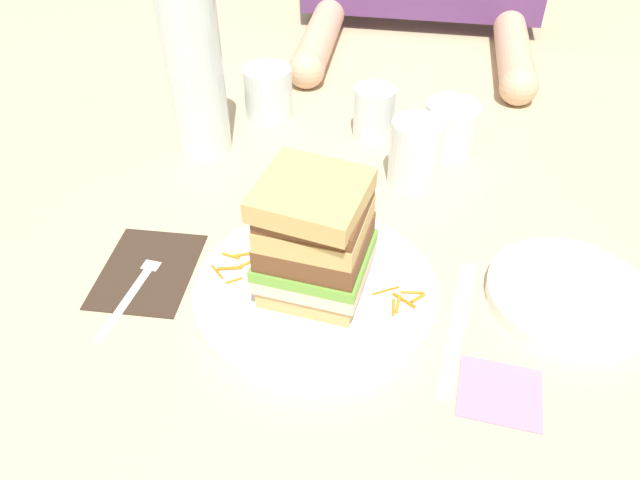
# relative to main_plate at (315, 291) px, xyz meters

# --- Properties ---
(ground_plane) EXTENTS (3.00, 3.00, 0.00)m
(ground_plane) POSITION_rel_main_plate_xyz_m (-0.01, 0.03, -0.01)
(ground_plane) COLOR #C6B289
(main_plate) EXTENTS (0.27, 0.27, 0.02)m
(main_plate) POSITION_rel_main_plate_xyz_m (0.00, 0.00, 0.00)
(main_plate) COLOR white
(main_plate) RESTS_ON ground_plane
(sandwich) EXTENTS (0.12, 0.12, 0.14)m
(sandwich) POSITION_rel_main_plate_xyz_m (-0.00, -0.00, 0.08)
(sandwich) COLOR tan
(sandwich) RESTS_ON main_plate
(carrot_shred_0) EXTENTS (0.03, 0.02, 0.00)m
(carrot_shred_0) POSITION_rel_main_plate_xyz_m (-0.09, 0.03, 0.01)
(carrot_shred_0) COLOR orange
(carrot_shred_0) RESTS_ON main_plate
(carrot_shred_1) EXTENTS (0.02, 0.01, 0.00)m
(carrot_shred_1) POSITION_rel_main_plate_xyz_m (-0.09, -0.01, 0.01)
(carrot_shred_1) COLOR orange
(carrot_shred_1) RESTS_ON main_plate
(carrot_shred_2) EXTENTS (0.02, 0.03, 0.00)m
(carrot_shred_2) POSITION_rel_main_plate_xyz_m (-0.08, 0.02, 0.01)
(carrot_shred_2) COLOR orange
(carrot_shred_2) RESTS_ON main_plate
(carrot_shred_3) EXTENTS (0.02, 0.01, 0.00)m
(carrot_shred_3) POSITION_rel_main_plate_xyz_m (-0.10, 0.03, 0.01)
(carrot_shred_3) COLOR orange
(carrot_shred_3) RESTS_ON main_plate
(carrot_shred_4) EXTENTS (0.02, 0.02, 0.00)m
(carrot_shred_4) POSITION_rel_main_plate_xyz_m (-0.11, 0.00, 0.01)
(carrot_shred_4) COLOR orange
(carrot_shred_4) RESTS_ON main_plate
(carrot_shred_5) EXTENTS (0.03, 0.01, 0.00)m
(carrot_shred_5) POSITION_rel_main_plate_xyz_m (-0.10, 0.01, 0.01)
(carrot_shred_5) COLOR orange
(carrot_shred_5) RESTS_ON main_plate
(carrot_shred_6) EXTENTS (0.03, 0.01, 0.00)m
(carrot_shred_6) POSITION_rel_main_plate_xyz_m (0.10, 0.01, 0.01)
(carrot_shred_6) COLOR orange
(carrot_shred_6) RESTS_ON main_plate
(carrot_shred_7) EXTENTS (0.03, 0.02, 0.00)m
(carrot_shred_7) POSITION_rel_main_plate_xyz_m (0.08, 0.00, 0.01)
(carrot_shred_7) COLOR orange
(carrot_shred_7) RESTS_ON main_plate
(carrot_shred_8) EXTENTS (0.00, 0.02, 0.00)m
(carrot_shred_8) POSITION_rel_main_plate_xyz_m (0.09, -0.02, 0.01)
(carrot_shred_8) COLOR orange
(carrot_shred_8) RESTS_ON main_plate
(carrot_shred_9) EXTENTS (0.02, 0.02, 0.00)m
(carrot_shred_9) POSITION_rel_main_plate_xyz_m (0.11, -0.00, 0.01)
(carrot_shred_9) COLOR orange
(carrot_shred_9) RESTS_ON main_plate
(carrot_shred_10) EXTENTS (0.03, 0.02, 0.00)m
(carrot_shred_10) POSITION_rel_main_plate_xyz_m (0.10, -0.01, 0.01)
(carrot_shred_10) COLOR orange
(carrot_shred_10) RESTS_ON main_plate
(carrot_shred_11) EXTENTS (0.01, 0.03, 0.00)m
(carrot_shred_11) POSITION_rel_main_plate_xyz_m (0.09, -0.01, 0.01)
(carrot_shred_11) COLOR orange
(carrot_shred_11) RESTS_ON main_plate
(napkin_dark) EXTENTS (0.11, 0.14, 0.00)m
(napkin_dark) POSITION_rel_main_plate_xyz_m (-0.20, 0.01, -0.01)
(napkin_dark) COLOR #38281E
(napkin_dark) RESTS_ON ground_plane
(fork) EXTENTS (0.03, 0.17, 0.00)m
(fork) POSITION_rel_main_plate_xyz_m (-0.20, -0.01, -0.00)
(fork) COLOR silver
(fork) RESTS_ON napkin_dark
(knife) EXTENTS (0.04, 0.20, 0.00)m
(knife) POSITION_rel_main_plate_xyz_m (0.15, -0.02, -0.01)
(knife) COLOR silver
(knife) RESTS_ON ground_plane
(juice_glass) EXTENTS (0.07, 0.07, 0.09)m
(juice_glass) POSITION_rel_main_plate_xyz_m (0.09, 0.24, 0.03)
(juice_glass) COLOR white
(juice_glass) RESTS_ON ground_plane
(water_bottle) EXTENTS (0.08, 0.08, 0.32)m
(water_bottle) POSITION_rel_main_plate_xyz_m (-0.21, 0.28, 0.14)
(water_bottle) COLOR silver
(water_bottle) RESTS_ON ground_plane
(empty_tumbler_0) EXTENTS (0.08, 0.08, 0.08)m
(empty_tumbler_0) POSITION_rel_main_plate_xyz_m (-0.14, 0.38, 0.03)
(empty_tumbler_0) COLOR silver
(empty_tumbler_0) RESTS_ON ground_plane
(empty_tumbler_1) EXTENTS (0.08, 0.08, 0.08)m
(empty_tumbler_1) POSITION_rel_main_plate_xyz_m (0.14, 0.33, 0.03)
(empty_tumbler_1) COLOR silver
(empty_tumbler_1) RESTS_ON ground_plane
(empty_tumbler_2) EXTENTS (0.06, 0.06, 0.08)m
(empty_tumbler_2) POSITION_rel_main_plate_xyz_m (0.03, 0.35, 0.03)
(empty_tumbler_2) COLOR silver
(empty_tumbler_2) RESTS_ON ground_plane
(side_plate) EXTENTS (0.18, 0.18, 0.02)m
(side_plate) POSITION_rel_main_plate_xyz_m (0.27, 0.04, -0.00)
(side_plate) COLOR white
(side_plate) RESTS_ON ground_plane
(napkin_pink) EXTENTS (0.08, 0.08, 0.00)m
(napkin_pink) POSITION_rel_main_plate_xyz_m (0.20, -0.10, -0.01)
(napkin_pink) COLOR pink
(napkin_pink) RESTS_ON ground_plane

